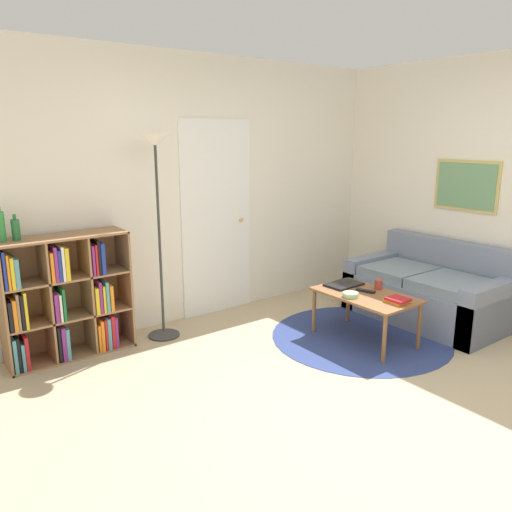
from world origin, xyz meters
TOP-DOWN VIEW (x-y plane):
  - ground_plane at (0.00, 0.00)m, footprint 14.00×14.00m
  - wall_back at (0.01, 2.39)m, footprint 7.46×0.11m
  - wall_right at (2.25, 1.18)m, footprint 0.08×5.37m
  - rug at (0.88, 0.95)m, footprint 1.65×1.65m
  - bookshelf at (-1.43, 2.18)m, footprint 1.03×0.34m
  - floor_lamp at (-0.58, 2.07)m, footprint 0.29×0.29m
  - couch at (1.84, 0.87)m, footprint 0.87×1.51m
  - coffee_table at (0.85, 0.88)m, footprint 0.55×0.91m
  - laptop at (0.88, 1.18)m, footprint 0.35×0.24m
  - bowl at (0.67, 0.90)m, footprint 0.14×0.14m
  - book_stack_on_table at (0.88, 0.56)m, footprint 0.16×0.19m
  - cup at (1.04, 0.90)m, footprint 0.07×0.07m
  - remote at (0.89, 0.92)m, footprint 0.10×0.18m
  - bottle_left at (-1.83, 2.20)m, footprint 0.06×0.06m
  - bottle_middle at (-1.73, 2.20)m, footprint 0.06×0.06m

SIDE VIEW (x-z plane):
  - ground_plane at x=0.00m, z-range 0.00..0.00m
  - rug at x=0.88m, z-range 0.00..0.01m
  - couch at x=1.84m, z-range -0.12..0.66m
  - coffee_table at x=0.85m, z-range 0.18..0.62m
  - laptop at x=0.88m, z-range 0.45..0.47m
  - remote at x=0.89m, z-range 0.45..0.47m
  - bowl at x=0.67m, z-range 0.45..0.49m
  - book_stack_on_table at x=0.88m, z-range 0.45..0.49m
  - cup at x=1.04m, z-range 0.45..0.54m
  - bookshelf at x=-1.43m, z-range -0.02..1.03m
  - bottle_middle at x=-1.73m, z-range 1.03..1.23m
  - bottle_left at x=-1.83m, z-range 1.02..1.31m
  - wall_back at x=0.01m, z-range -0.01..2.59m
  - wall_right at x=2.25m, z-range 0.00..2.60m
  - floor_lamp at x=-0.58m, z-range 0.48..2.33m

